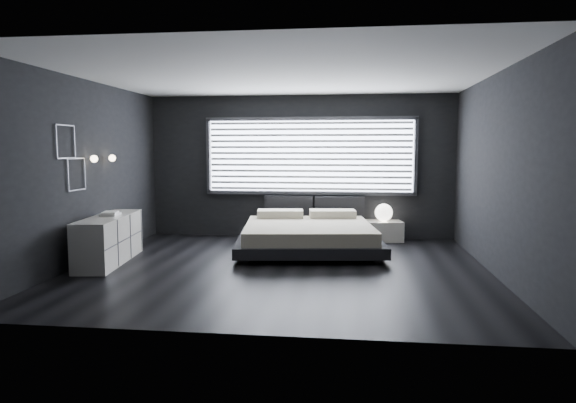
# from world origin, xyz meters

# --- Properties ---
(room) EXTENTS (6.04, 6.00, 2.80)m
(room) POSITION_xyz_m (0.00, 0.00, 1.40)
(room) COLOR black
(room) RESTS_ON ground
(window) EXTENTS (4.14, 0.09, 1.52)m
(window) POSITION_xyz_m (0.20, 2.70, 1.61)
(window) COLOR white
(window) RESTS_ON ground
(headboard) EXTENTS (1.96, 0.16, 0.52)m
(headboard) POSITION_xyz_m (0.30, 2.64, 0.57)
(headboard) COLOR black
(headboard) RESTS_ON ground
(sconce_near) EXTENTS (0.18, 0.11, 0.11)m
(sconce_near) POSITION_xyz_m (-2.88, 0.05, 1.60)
(sconce_near) COLOR silver
(sconce_near) RESTS_ON ground
(sconce_far) EXTENTS (0.18, 0.11, 0.11)m
(sconce_far) POSITION_xyz_m (-2.88, 0.65, 1.60)
(sconce_far) COLOR silver
(sconce_far) RESTS_ON ground
(wall_art_upper) EXTENTS (0.01, 0.48, 0.48)m
(wall_art_upper) POSITION_xyz_m (-2.98, -0.55, 1.85)
(wall_art_upper) COLOR #47474C
(wall_art_upper) RESTS_ON ground
(wall_art_lower) EXTENTS (0.01, 0.48, 0.48)m
(wall_art_lower) POSITION_xyz_m (-2.98, -0.30, 1.38)
(wall_art_lower) COLOR #47474C
(wall_art_lower) RESTS_ON ground
(bed) EXTENTS (2.65, 2.56, 0.62)m
(bed) POSITION_xyz_m (0.29, 1.33, 0.29)
(bed) COLOR black
(bed) RESTS_ON ground
(nightstand) EXTENTS (0.72, 0.63, 0.38)m
(nightstand) POSITION_xyz_m (1.65, 2.50, 0.19)
(nightstand) COLOR silver
(nightstand) RESTS_ON ground
(orb_lamp) EXTENTS (0.33, 0.33, 0.33)m
(orb_lamp) POSITION_xyz_m (1.64, 2.46, 0.55)
(orb_lamp) COLOR white
(orb_lamp) RESTS_ON nightstand
(dresser) EXTENTS (0.72, 1.85, 0.72)m
(dresser) POSITION_xyz_m (-2.69, 0.06, 0.36)
(dresser) COLOR silver
(dresser) RESTS_ON ground
(book_stack) EXTENTS (0.28, 0.35, 0.07)m
(book_stack) POSITION_xyz_m (-2.68, 0.12, 0.75)
(book_stack) COLOR white
(book_stack) RESTS_ON dresser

